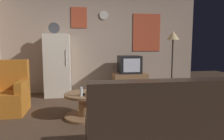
# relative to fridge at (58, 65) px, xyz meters

# --- Properties ---
(ground_plane) EXTENTS (12.00, 12.00, 0.00)m
(ground_plane) POSITION_rel_fridge_xyz_m (1.10, -2.07, -0.75)
(ground_plane) COLOR #4C3828
(wall_with_art) EXTENTS (5.20, 0.12, 2.74)m
(wall_with_art) POSITION_rel_fridge_xyz_m (1.11, 0.38, 0.62)
(wall_with_art) COLOR tan
(wall_with_art) RESTS_ON ground_plane
(fridge) EXTENTS (0.60, 0.62, 1.77)m
(fridge) POSITION_rel_fridge_xyz_m (0.00, 0.00, 0.00)
(fridge) COLOR silver
(fridge) RESTS_ON ground_plane
(tv_stand) EXTENTS (0.84, 0.53, 0.53)m
(tv_stand) POSITION_rel_fridge_xyz_m (1.79, -0.10, -0.49)
(tv_stand) COLOR #8E6642
(tv_stand) RESTS_ON ground_plane
(crt_tv) EXTENTS (0.54, 0.51, 0.44)m
(crt_tv) POSITION_rel_fridge_xyz_m (1.77, -0.10, -0.00)
(crt_tv) COLOR black
(crt_tv) RESTS_ON tv_stand
(standing_lamp) EXTENTS (0.32, 0.32, 1.59)m
(standing_lamp) POSITION_rel_fridge_xyz_m (2.85, -0.26, 0.60)
(standing_lamp) COLOR #332D28
(standing_lamp) RESTS_ON ground_plane
(coffee_table) EXTENTS (0.72, 0.72, 0.42)m
(coffee_table) POSITION_rel_fridge_xyz_m (0.62, -1.70, -0.54)
(coffee_table) COLOR #8E6642
(coffee_table) RESTS_ON ground_plane
(wine_glass) EXTENTS (0.05, 0.05, 0.15)m
(wine_glass) POSITION_rel_fridge_xyz_m (0.54, -1.89, -0.26)
(wine_glass) COLOR silver
(wine_glass) RESTS_ON coffee_table
(mug_ceramic_white) EXTENTS (0.08, 0.08, 0.09)m
(mug_ceramic_white) POSITION_rel_fridge_xyz_m (0.65, -1.86, -0.29)
(mug_ceramic_white) COLOR silver
(mug_ceramic_white) RESTS_ON coffee_table
(mug_ceramic_tan) EXTENTS (0.08, 0.08, 0.09)m
(mug_ceramic_tan) POSITION_rel_fridge_xyz_m (0.65, -1.91, -0.29)
(mug_ceramic_tan) COLOR tan
(mug_ceramic_tan) RESTS_ON coffee_table
(remote_control) EXTENTS (0.15, 0.06, 0.02)m
(remote_control) POSITION_rel_fridge_xyz_m (0.63, -1.81, -0.32)
(remote_control) COLOR black
(remote_control) RESTS_ON coffee_table
(armchair) EXTENTS (0.68, 0.68, 0.96)m
(armchair) POSITION_rel_fridge_xyz_m (-0.80, -1.21, -0.42)
(armchair) COLOR #B2661E
(armchair) RESTS_ON ground_plane
(couch) EXTENTS (1.70, 0.80, 0.92)m
(couch) POSITION_rel_fridge_xyz_m (1.43, -3.20, -0.44)
(couch) COLOR #38281E
(couch) RESTS_ON ground_plane
(book_stack) EXTENTS (0.21, 0.17, 0.12)m
(book_stack) POSITION_rel_fridge_xyz_m (2.40, -0.27, -0.69)
(book_stack) COLOR #75366E
(book_stack) RESTS_ON ground_plane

